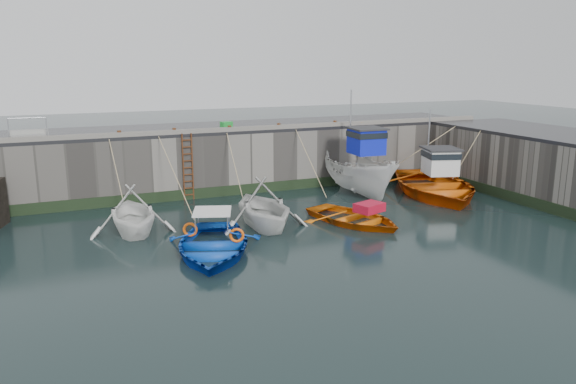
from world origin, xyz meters
name	(u,v)px	position (x,y,z in m)	size (l,w,h in m)	color
ground	(317,260)	(0.00, 0.00, 0.00)	(120.00, 120.00, 0.00)	black
quay_back	(214,158)	(0.00, 12.50, 1.50)	(30.00, 5.00, 3.00)	slate
quay_right	(572,170)	(14.50, 2.50, 1.50)	(5.00, 15.00, 3.00)	slate
road_back	(213,128)	(0.00, 12.50, 3.08)	(30.00, 5.00, 0.16)	black
road_right	(576,137)	(14.50, 2.50, 3.08)	(5.00, 15.00, 0.16)	black
kerb_back	(226,130)	(0.00, 10.15, 3.26)	(30.00, 0.30, 0.20)	slate
algae_back	(229,191)	(0.00, 9.96, 0.25)	(30.00, 0.08, 0.50)	black
algae_right	(529,201)	(11.96, 2.50, 0.25)	(0.08, 15.00, 0.50)	black
ladder	(188,167)	(-2.00, 9.91, 1.59)	(0.51, 0.08, 3.20)	#3F1E0F
boat_near_white	(133,232)	(-5.24, 5.59, 0.00)	(3.57, 4.14, 2.18)	white
boat_near_white_rope	(122,211)	(-5.24, 9.04, 0.00)	(0.04, 3.23, 3.10)	tan
boat_near_blue	(213,253)	(-3.04, 2.06, 0.00)	(3.70, 5.18, 1.07)	#0C42B7
boat_near_blue_rope	(180,215)	(-3.04, 7.28, 0.00)	(0.04, 6.03, 3.10)	tan
boat_near_blacktrim	(264,227)	(-0.31, 4.27, 0.00)	(3.79, 4.39, 2.31)	silver
boat_near_blacktrim_rope	(233,203)	(-0.31, 8.39, 0.00)	(0.04, 4.14, 3.10)	tan
boat_near_navy	(354,223)	(3.34, 3.38, 0.00)	(3.21, 4.50, 0.93)	orange
boat_near_navy_rope	(307,198)	(3.34, 7.94, 0.00)	(0.04, 4.87, 3.10)	tan
boat_far_white	(360,173)	(6.25, 7.91, 1.03)	(2.76, 6.46, 5.44)	silver
boat_far_orange	(435,185)	(9.49, 6.15, 0.49)	(7.18, 8.55, 4.52)	#D6560B
fish_crate	(226,124)	(0.54, 11.87, 3.31)	(0.58, 0.35, 0.29)	green
railing	(29,134)	(-8.75, 11.25, 3.36)	(1.60, 1.05, 1.00)	#A5A8AD
bollard_a	(119,134)	(-5.00, 10.25, 3.30)	(0.18, 0.18, 0.28)	#3F1E0F
bollard_b	(174,131)	(-2.50, 10.25, 3.30)	(0.18, 0.18, 0.28)	#3F1E0F
bollard_c	(229,128)	(0.20, 10.25, 3.30)	(0.18, 0.18, 0.28)	#3F1E0F
bollard_d	(279,126)	(2.80, 10.25, 3.30)	(0.18, 0.18, 0.28)	#3F1E0F
bollard_e	(335,123)	(6.00, 10.25, 3.30)	(0.18, 0.18, 0.28)	#3F1E0F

